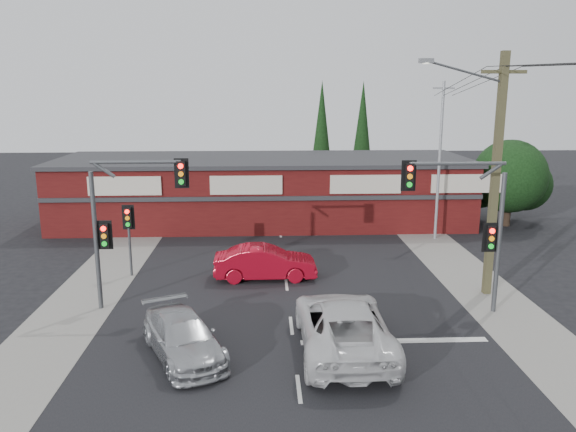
{
  "coord_description": "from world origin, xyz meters",
  "views": [
    {
      "loc": [
        -0.95,
        -19.31,
        8.51
      ],
      "look_at": [
        0.01,
        3.0,
        3.48
      ],
      "focal_mm": 35.0,
      "sensor_mm": 36.0,
      "label": 1
    }
  ],
  "objects_px": {
    "silver_suv": "(183,337)",
    "white_suv": "(343,325)",
    "shop_building": "(264,189)",
    "utility_pole": "(493,168)",
    "red_sedan": "(265,262)"
  },
  "relations": [
    {
      "from": "red_sedan",
      "to": "shop_building",
      "type": "height_order",
      "value": "shop_building"
    },
    {
      "from": "silver_suv",
      "to": "red_sedan",
      "type": "bearing_deg",
      "value": 45.99
    },
    {
      "from": "shop_building",
      "to": "utility_pole",
      "type": "height_order",
      "value": "utility_pole"
    },
    {
      "from": "red_sedan",
      "to": "utility_pole",
      "type": "height_order",
      "value": "utility_pole"
    },
    {
      "from": "utility_pole",
      "to": "shop_building",
      "type": "bearing_deg",
      "value": 123.76
    },
    {
      "from": "silver_suv",
      "to": "shop_building",
      "type": "relative_size",
      "value": 0.17
    },
    {
      "from": "shop_building",
      "to": "utility_pole",
      "type": "relative_size",
      "value": 2.73
    },
    {
      "from": "silver_suv",
      "to": "red_sedan",
      "type": "xyz_separation_m",
      "value": [
        2.7,
        7.63,
        0.09
      ]
    },
    {
      "from": "shop_building",
      "to": "utility_pole",
      "type": "xyz_separation_m",
      "value": [
        9.36,
        -14.0,
        3.26
      ]
    },
    {
      "from": "white_suv",
      "to": "silver_suv",
      "type": "bearing_deg",
      "value": 2.63
    },
    {
      "from": "red_sedan",
      "to": "white_suv",
      "type": "bearing_deg",
      "value": -161.69
    },
    {
      "from": "silver_suv",
      "to": "white_suv",
      "type": "bearing_deg",
      "value": -21.63
    },
    {
      "from": "red_sedan",
      "to": "silver_suv",
      "type": "bearing_deg",
      "value": 159.57
    },
    {
      "from": "utility_pole",
      "to": "white_suv",
      "type": "bearing_deg",
      "value": -143.3
    },
    {
      "from": "silver_suv",
      "to": "shop_building",
      "type": "xyz_separation_m",
      "value": [
        2.64,
        19.28,
        1.46
      ]
    }
  ]
}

